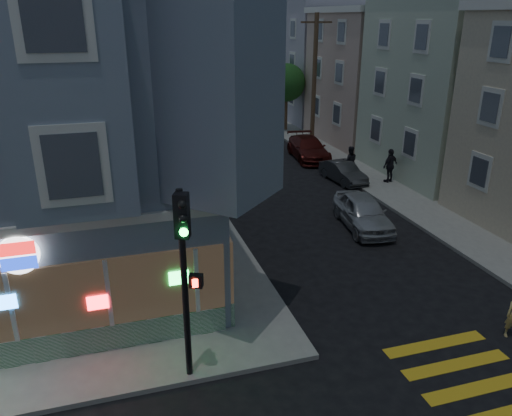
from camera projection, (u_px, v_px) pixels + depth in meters
name	position (u px, v px, depth m)	size (l,w,h in m)	color
sidewalk_ne	(450.00, 140.00, 37.98)	(24.00, 42.00, 0.15)	gray
row_house_b	(489.00, 81.00, 28.87)	(12.00, 8.60, 10.50)	beige
row_house_c	(402.00, 77.00, 37.18)	(12.00, 8.60, 9.00)	#C5A698
row_house_d	(348.00, 58.00, 44.95)	(12.00, 8.60, 10.50)	#9B99A8
utility_pole	(314.00, 80.00, 34.21)	(2.20, 0.30, 9.00)	#4C3826
street_tree_near	(287.00, 83.00, 39.93)	(3.00, 3.00, 5.30)	#4C3826
street_tree_far	(257.00, 73.00, 47.08)	(3.00, 3.00, 5.30)	#4C3826
pedestrian_a	(350.00, 161.00, 28.87)	(0.88, 0.68, 1.80)	#222227
pedestrian_b	(390.00, 166.00, 27.89)	(1.12, 0.47, 1.91)	black
parked_car_a	(363.00, 212.00, 22.27)	(1.74, 4.33, 1.48)	#B4B7BC
parked_car_b	(343.00, 172.00, 28.48)	(1.24, 3.56, 1.17)	#323437
parked_car_c	(308.00, 148.00, 33.08)	(2.02, 4.97, 1.44)	#511512
parked_car_d	(252.00, 130.00, 39.10)	(1.95, 4.22, 1.17)	#AEB4B9
traffic_signal	(185.00, 257.00, 11.75)	(0.65, 0.57, 5.11)	black
fire_hydrant	(352.00, 172.00, 28.70)	(0.40, 0.23, 0.69)	white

